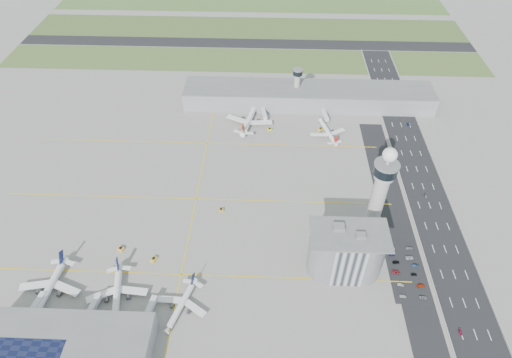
{
  "coord_description": "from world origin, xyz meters",
  "views": [
    {
      "loc": [
        7.93,
        -168.19,
        205.44
      ],
      "look_at": [
        0.0,
        35.0,
        15.0
      ],
      "focal_mm": 30.0,
      "sensor_mm": 36.0,
      "label": 1
    }
  ],
  "objects_px": {
    "control_tower": "(380,189)",
    "tug_0": "(65,291)",
    "admin_building": "(346,252)",
    "car_hw_1": "(426,196)",
    "car_lot_2": "(396,272)",
    "secondary_tower": "(297,83)",
    "tug_2": "(154,259)",
    "car_lot_8": "(414,274)",
    "car_lot_10": "(410,258)",
    "car_hw_2": "(408,124)",
    "car_lot_3": "(396,262)",
    "car_lot_0": "(403,296)",
    "car_lot_6": "(423,298)",
    "jet_bridge_near_0": "(30,317)",
    "jet_bridge_far_1": "(323,112)",
    "car_lot_4": "(392,255)",
    "car_lot_11": "(409,248)",
    "car_hw_4": "(380,86)",
    "airplane_near_c": "(180,303)",
    "airplane_far_b": "(328,129)",
    "car_lot_5": "(391,248)",
    "car_lot_7": "(421,286)",
    "tug_4": "(270,129)",
    "tug_5": "(321,129)",
    "car_lot_1": "(401,285)",
    "airplane_far_a": "(249,116)",
    "jet_bridge_near_2": "(145,322)",
    "tug_1": "(121,249)",
    "car_hw_0": "(460,332)",
    "jet_bridge_near_1": "(87,320)",
    "airplane_near_a": "(47,286)",
    "car_lot_9": "(415,266)",
    "tug_3": "(221,210)"
  },
  "relations": [
    {
      "from": "car_lot_4",
      "to": "airplane_near_c",
      "type": "bearing_deg",
      "value": 104.41
    },
    {
      "from": "jet_bridge_far_1",
      "to": "car_lot_4",
      "type": "xyz_separation_m",
      "value": [
        30.07,
        -143.77,
        -2.27
      ]
    },
    {
      "from": "car_lot_4",
      "to": "car_lot_6",
      "type": "relative_size",
      "value": 0.78
    },
    {
      "from": "airplane_far_a",
      "to": "car_lot_0",
      "type": "bearing_deg",
      "value": -138.74
    },
    {
      "from": "tug_1",
      "to": "tug_5",
      "type": "relative_size",
      "value": 1.0
    },
    {
      "from": "jet_bridge_near_2",
      "to": "car_lot_2",
      "type": "bearing_deg",
      "value": -64.68
    },
    {
      "from": "admin_building",
      "to": "airplane_far_b",
      "type": "distance_m",
      "value": 127.44
    },
    {
      "from": "jet_bridge_near_1",
      "to": "car_lot_3",
      "type": "distance_m",
      "value": 172.15
    },
    {
      "from": "car_lot_4",
      "to": "car_lot_5",
      "type": "relative_size",
      "value": 0.86
    },
    {
      "from": "car_lot_10",
      "to": "car_hw_2",
      "type": "bearing_deg",
      "value": -14.13
    },
    {
      "from": "secondary_tower",
      "to": "airplane_far_a",
      "type": "relative_size",
      "value": 0.7
    },
    {
      "from": "airplane_near_a",
      "to": "car_lot_6",
      "type": "relative_size",
      "value": 9.35
    },
    {
      "from": "airplane_far_b",
      "to": "car_lot_10",
      "type": "relative_size",
      "value": 7.41
    },
    {
      "from": "control_tower",
      "to": "airplane_near_a",
      "type": "distance_m",
      "value": 191.22
    },
    {
      "from": "jet_bridge_far_1",
      "to": "tug_2",
      "type": "relative_size",
      "value": 3.83
    },
    {
      "from": "car_lot_0",
      "to": "car_lot_1",
      "type": "height_order",
      "value": "car_lot_0"
    },
    {
      "from": "car_lot_1",
      "to": "jet_bridge_far_1",
      "type": "bearing_deg",
      "value": 18.84
    },
    {
      "from": "tug_2",
      "to": "car_lot_8",
      "type": "xyz_separation_m",
      "value": [
        149.54,
        -4.39,
        -0.49
      ]
    },
    {
      "from": "jet_bridge_far_1",
      "to": "car_lot_8",
      "type": "xyz_separation_m",
      "value": [
        39.97,
        -157.21,
        -2.28
      ]
    },
    {
      "from": "jet_bridge_near_0",
      "to": "jet_bridge_near_1",
      "type": "relative_size",
      "value": 1.0
    },
    {
      "from": "car_lot_0",
      "to": "tug_4",
      "type": "bearing_deg",
      "value": 34.56
    },
    {
      "from": "car_lot_4",
      "to": "car_lot_7",
      "type": "relative_size",
      "value": 0.77
    },
    {
      "from": "control_tower",
      "to": "car_lot_10",
      "type": "height_order",
      "value": "control_tower"
    },
    {
      "from": "tug_0",
      "to": "car_lot_9",
      "type": "bearing_deg",
      "value": 45.83
    },
    {
      "from": "car_lot_5",
      "to": "car_lot_2",
      "type": "bearing_deg",
      "value": -172.61
    },
    {
      "from": "control_tower",
      "to": "tug_3",
      "type": "bearing_deg",
      "value": 172.76
    },
    {
      "from": "admin_building",
      "to": "car_hw_1",
      "type": "height_order",
      "value": "admin_building"
    },
    {
      "from": "airplane_far_b",
      "to": "tug_2",
      "type": "xyz_separation_m",
      "value": [
        -111.48,
        -125.82,
        -3.8
      ]
    },
    {
      "from": "control_tower",
      "to": "car_lot_7",
      "type": "xyz_separation_m",
      "value": [
        22.07,
        -40.55,
        -34.4
      ]
    },
    {
      "from": "car_lot_7",
      "to": "tug_0",
      "type": "bearing_deg",
      "value": 83.41
    },
    {
      "from": "airplane_near_c",
      "to": "tug_2",
      "type": "bearing_deg",
      "value": -127.02
    },
    {
      "from": "car_lot_11",
      "to": "car_hw_4",
      "type": "bearing_deg",
      "value": -7.32
    },
    {
      "from": "car_lot_10",
      "to": "car_lot_11",
      "type": "distance_m",
      "value": 7.28
    },
    {
      "from": "admin_building",
      "to": "car_hw_2",
      "type": "relative_size",
      "value": 9.93
    },
    {
      "from": "secondary_tower",
      "to": "car_lot_1",
      "type": "xyz_separation_m",
      "value": [
        53.12,
        -182.26,
        -18.22
      ]
    },
    {
      "from": "secondary_tower",
      "to": "jet_bridge_near_0",
      "type": "xyz_separation_m",
      "value": [
        -143.0,
        -211.0,
        -15.95
      ]
    },
    {
      "from": "jet_bridge_far_1",
      "to": "admin_building",
      "type": "bearing_deg",
      "value": -10.0
    },
    {
      "from": "car_lot_3",
      "to": "car_lot_10",
      "type": "bearing_deg",
      "value": -78.0
    },
    {
      "from": "car_lot_11",
      "to": "car_lot_8",
      "type": "bearing_deg",
      "value": 172.78
    },
    {
      "from": "jet_bridge_near_2",
      "to": "car_hw_1",
      "type": "height_order",
      "value": "jet_bridge_near_2"
    },
    {
      "from": "tug_4",
      "to": "car_lot_7",
      "type": "bearing_deg",
      "value": 10.27
    },
    {
      "from": "control_tower",
      "to": "tug_0",
      "type": "height_order",
      "value": "control_tower"
    },
    {
      "from": "tug_2",
      "to": "tug_5",
      "type": "distance_m",
      "value": 168.81
    },
    {
      "from": "car_hw_0",
      "to": "car_hw_1",
      "type": "xyz_separation_m",
      "value": [
        6.75,
        97.38,
        0.01
      ]
    },
    {
      "from": "car_lot_6",
      "to": "jet_bridge_near_0",
      "type": "bearing_deg",
      "value": 101.33
    },
    {
      "from": "car_lot_2",
      "to": "secondary_tower",
      "type": "bearing_deg",
      "value": 23.77
    },
    {
      "from": "car_lot_0",
      "to": "car_hw_1",
      "type": "xyz_separation_m",
      "value": [
        31.49,
        77.82,
        -0.04
      ]
    },
    {
      "from": "car_hw_2",
      "to": "car_hw_4",
      "type": "distance_m",
      "value": 61.28
    },
    {
      "from": "car_hw_4",
      "to": "car_lot_6",
      "type": "bearing_deg",
      "value": -89.62
    },
    {
      "from": "car_hw_2",
      "to": "car_lot_9",
      "type": "bearing_deg",
      "value": -97.83
    }
  ]
}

